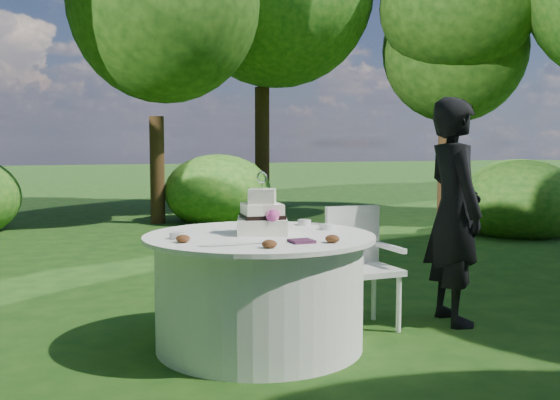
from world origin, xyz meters
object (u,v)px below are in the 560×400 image
object	(u,v)px
napkins	(302,241)
cake	(262,217)
guest	(454,211)
chair	(360,258)
table	(259,290)

from	to	relation	value
napkins	cake	world-z (taller)	cake
guest	cake	size ratio (longest dim) A/B	4.01
chair	guest	bearing A→B (deg)	-13.47
napkins	guest	distance (m)	1.55
napkins	chair	world-z (taller)	chair
table	chair	size ratio (longest dim) A/B	1.72
table	chair	xyz separation A→B (m)	(0.88, 0.21, 0.13)
guest	cake	xyz separation A→B (m)	(-1.56, 0.00, 0.02)
napkins	guest	size ratio (longest dim) A/B	0.08
guest	table	distance (m)	1.67
napkins	cake	xyz separation A→B (m)	(-0.09, 0.47, 0.10)
cake	chair	size ratio (longest dim) A/B	0.48
cake	guest	bearing A→B (deg)	-0.01
guest	chair	size ratio (longest dim) A/B	1.91
guest	chair	world-z (taller)	guest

